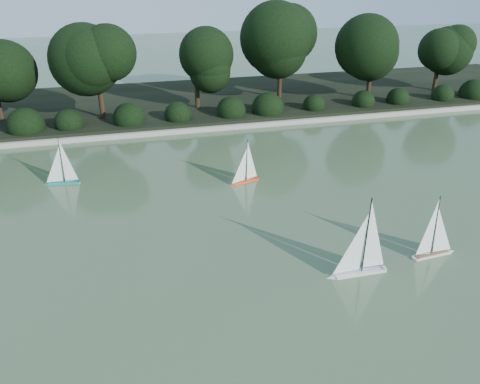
# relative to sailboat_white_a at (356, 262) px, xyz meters

# --- Properties ---
(ground) EXTENTS (80.00, 80.00, 0.00)m
(ground) POSITION_rel_sailboat_white_a_xyz_m (-2.09, 1.21, -0.30)
(ground) COLOR #374E2F
(ground) RESTS_ON ground
(pond_coping) EXTENTS (40.00, 0.35, 0.18)m
(pond_coping) POSITION_rel_sailboat_white_a_xyz_m (-2.09, 10.21, -0.21)
(pond_coping) COLOR gray
(pond_coping) RESTS_ON ground
(far_bank) EXTENTS (40.00, 8.00, 0.30)m
(far_bank) POSITION_rel_sailboat_white_a_xyz_m (-2.09, 14.21, -0.15)
(far_bank) COLOR black
(far_bank) RESTS_ON ground
(tree_line) EXTENTS (26.31, 3.93, 4.39)m
(tree_line) POSITION_rel_sailboat_white_a_xyz_m (-0.86, 12.65, 2.34)
(tree_line) COLOR black
(tree_line) RESTS_ON ground
(shrub_hedge) EXTENTS (29.10, 1.10, 1.10)m
(shrub_hedge) POSITION_rel_sailboat_white_a_xyz_m (-2.09, 11.11, 0.15)
(shrub_hedge) COLOR black
(shrub_hedge) RESTS_ON ground
(sailboat_white_a) EXTENTS (1.38, 0.24, 1.89)m
(sailboat_white_a) POSITION_rel_sailboat_white_a_xyz_m (0.00, 0.00, 0.00)
(sailboat_white_a) COLOR silver
(sailboat_white_a) RESTS_ON ground
(sailboat_white_b) EXTENTS (1.14, 0.27, 1.55)m
(sailboat_white_b) POSITION_rel_sailboat_white_a_xyz_m (2.09, 0.20, -0.06)
(sailboat_white_b) COLOR beige
(sailboat_white_b) RESTS_ON ground
(sailboat_orange) EXTENTS (1.04, 0.46, 1.44)m
(sailboat_orange) POSITION_rel_sailboat_white_a_xyz_m (-1.07, 5.07, -0.07)
(sailboat_orange) COLOR #F74C19
(sailboat_orange) RESTS_ON ground
(sailboat_teal) EXTENTS (1.11, 0.32, 1.51)m
(sailboat_teal) POSITION_rel_sailboat_white_a_xyz_m (-6.35, 6.38, -0.06)
(sailboat_teal) COLOR #138774
(sailboat_teal) RESTS_ON ground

